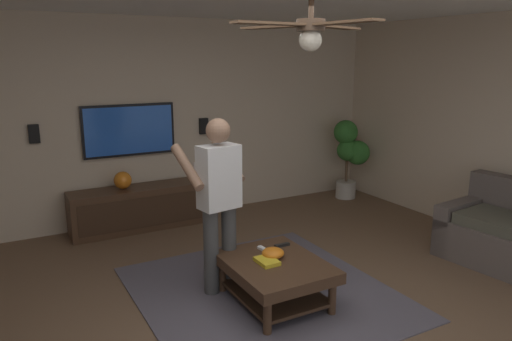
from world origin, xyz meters
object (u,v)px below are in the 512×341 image
(tv, at_px, (129,130))
(remote_white, at_px, (263,249))
(bowl, at_px, (273,253))
(wall_speaker_right, at_px, (34,134))
(potted_plant_tall, at_px, (350,152))
(vase_round, at_px, (123,180))
(coffee_table, at_px, (275,272))
(media_console, at_px, (139,208))
(wall_speaker_left, at_px, (204,126))
(remote_black, at_px, (282,245))
(person_standing, at_px, (218,195))
(book, at_px, (267,261))
(ceiling_fan, at_px, (309,29))

(tv, distance_m, remote_white, 2.69)
(bowl, distance_m, wall_speaker_right, 3.28)
(potted_plant_tall, xyz_separation_m, bowl, (-2.22, 2.71, -0.30))
(vase_round, bearing_deg, wall_speaker_right, 76.26)
(potted_plant_tall, height_order, remote_white, potted_plant_tall)
(coffee_table, xyz_separation_m, wall_speaker_right, (2.77, 1.64, 0.99))
(media_console, xyz_separation_m, wall_speaker_left, (0.25, -1.04, 0.96))
(coffee_table, xyz_separation_m, remote_black, (0.26, -0.24, 0.12))
(vase_round, bearing_deg, bowl, -163.60)
(media_console, height_order, remote_white, media_console)
(tv, xyz_separation_m, vase_round, (-0.22, 0.17, -0.59))
(bowl, bearing_deg, person_standing, 41.89)
(media_console, relative_size, wall_speaker_left, 7.73)
(media_console, xyz_separation_m, tv, (0.24, -0.00, 0.98))
(remote_black, bearing_deg, coffee_table, 47.90)
(remote_white, bearing_deg, person_standing, 53.74)
(book, height_order, ceiling_fan, ceiling_fan)
(media_console, height_order, ceiling_fan, ceiling_fan)
(coffee_table, xyz_separation_m, book, (-0.00, 0.08, 0.12))
(coffee_table, distance_m, person_standing, 0.85)
(coffee_table, relative_size, book, 4.55)
(potted_plant_tall, distance_m, book, 3.65)
(potted_plant_tall, distance_m, vase_round, 3.44)
(ceiling_fan, bearing_deg, remote_black, -21.19)
(media_console, distance_m, wall_speaker_left, 1.43)
(tv, height_order, bowl, tv)
(person_standing, height_order, wall_speaker_right, person_standing)
(remote_white, xyz_separation_m, vase_round, (2.28, 0.73, 0.25))
(person_standing, relative_size, book, 7.45)
(tv, bearing_deg, remote_white, 12.64)
(vase_round, distance_m, ceiling_fan, 3.57)
(ceiling_fan, bearing_deg, tv, 7.85)
(person_standing, xyz_separation_m, remote_white, (-0.21, -0.36, -0.52))
(book, xyz_separation_m, wall_speaker_left, (2.77, -0.59, 0.82))
(remote_black, relative_size, ceiling_fan, 0.13)
(media_console, xyz_separation_m, remote_black, (-2.25, -0.77, 0.14))
(book, relative_size, wall_speaker_left, 1.00)
(coffee_table, distance_m, media_console, 2.57)
(person_standing, distance_m, vase_round, 2.12)
(coffee_table, distance_m, potted_plant_tall, 3.59)
(book, bearing_deg, potted_plant_tall, 128.71)
(tv, distance_m, bowl, 2.85)
(tv, bearing_deg, wall_speaker_left, 90.73)
(bowl, height_order, wall_speaker_left, wall_speaker_left)
(wall_speaker_right, xyz_separation_m, ceiling_fan, (-3.31, -1.57, 1.06))
(remote_white, distance_m, ceiling_fan, 2.10)
(media_console, bearing_deg, coffee_table, 11.84)
(coffee_table, bearing_deg, remote_black, -42.31)
(tv, relative_size, remote_black, 7.86)
(bowl, height_order, ceiling_fan, ceiling_fan)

